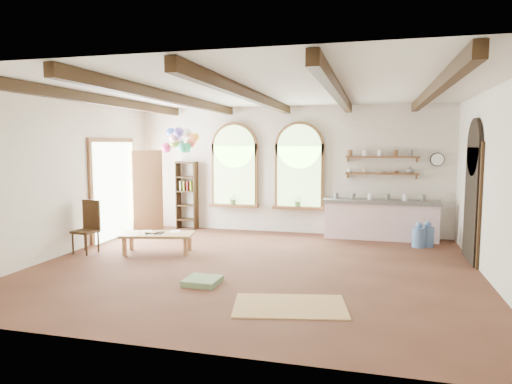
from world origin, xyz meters
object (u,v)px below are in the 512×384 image
(kitchen_counter, at_px, (380,219))
(coffee_table, at_px, (158,236))
(side_chair, at_px, (86,238))
(balloon_cluster, at_px, (181,141))

(kitchen_counter, relative_size, coffee_table, 1.71)
(coffee_table, height_order, side_chair, side_chair)
(coffee_table, distance_m, balloon_cluster, 2.63)
(coffee_table, bearing_deg, side_chair, -166.33)
(kitchen_counter, distance_m, side_chair, 6.65)
(kitchen_counter, height_order, balloon_cluster, balloon_cluster)
(kitchen_counter, xyz_separation_m, coffee_table, (-4.50, -2.62, -0.11))
(coffee_table, bearing_deg, kitchen_counter, 30.24)
(coffee_table, xyz_separation_m, balloon_cluster, (-0.21, 1.73, 1.97))
(kitchen_counter, distance_m, balloon_cluster, 5.14)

